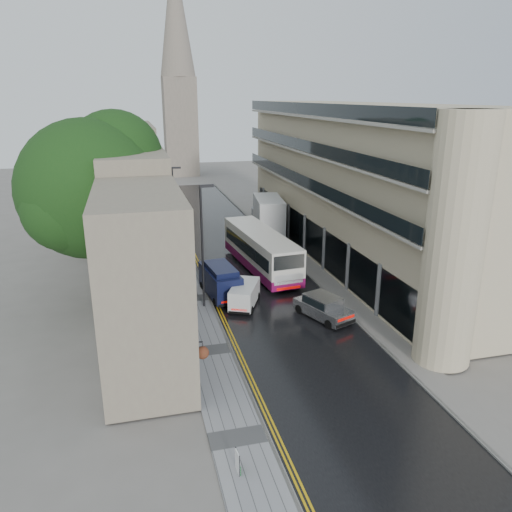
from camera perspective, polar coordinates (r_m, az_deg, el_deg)
name	(u,v)px	position (r m, az deg, el deg)	size (l,w,h in m)	color
ground	(385,456)	(23.73, 14.51, -21.21)	(200.00, 200.00, 0.00)	slate
road	(242,260)	(46.79, -1.57, -0.49)	(9.00, 85.00, 0.02)	black
left_sidewalk	(180,265)	(45.91, -8.70, -1.00)	(2.70, 85.00, 0.12)	gray
right_sidewalk	(297,255)	(48.19, 4.71, 0.07)	(1.80, 85.00, 0.12)	slate
old_shop_row	(134,197)	(46.65, -13.80, 6.55)	(4.50, 56.00, 12.00)	gray
modern_block	(355,184)	(47.03, 11.23, 8.05)	(8.00, 40.00, 14.00)	tan
church_spire	(178,65)	(98.50, -8.94, 20.73)	(6.40, 6.40, 40.00)	gray
tree_near	(91,213)	(36.76, -18.34, 4.71)	(10.56, 10.56, 13.89)	black
tree_far	(103,190)	(49.62, -17.08, 7.21)	(9.24, 9.24, 12.46)	black
cream_bus	(261,264)	(40.34, 0.53, -0.96)	(2.84, 12.51, 3.41)	white
white_lorry	(259,222)	(51.28, 0.30, 3.85)	(2.63, 8.78, 4.61)	silver
silver_hatchback	(330,317)	(33.39, 8.41, -6.96)	(1.90, 4.35, 1.63)	#A4A5A9
white_van	(230,301)	(35.49, -2.95, -5.16)	(1.62, 3.78, 1.71)	white
navy_van	(215,290)	(36.38, -4.70, -3.85)	(2.04, 5.10, 2.60)	#0E1334
pedestrian	(188,282)	(38.82, -7.81, -2.95)	(0.69, 0.45, 1.88)	black
lamp_post_near	(202,248)	(35.19, -6.16, 0.91)	(0.99, 0.22, 8.84)	black
lamp_post_far	(174,207)	(50.59, -9.35, 5.49)	(0.90, 0.20, 7.97)	black
estate_sign	(238,462)	(21.87, -2.12, -22.48)	(0.08, 0.57, 0.95)	silver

